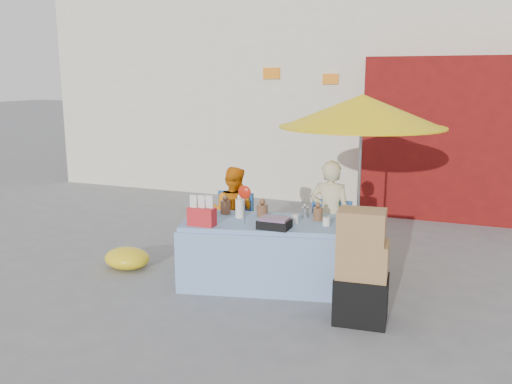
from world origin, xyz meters
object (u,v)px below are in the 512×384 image
at_px(umbrella, 362,112).
at_px(box_stack, 362,271).
at_px(vendor_orange, 233,213).
at_px(chair_left, 229,241).
at_px(market_table, 268,252).
at_px(chair_right, 326,253).
at_px(vendor_beige, 330,216).

bearing_deg(umbrella, box_stack, -77.47).
relative_size(vendor_orange, umbrella, 0.57).
xyz_separation_m(chair_left, box_stack, (1.86, -1.13, 0.25)).
bearing_deg(market_table, chair_right, 32.83).
bearing_deg(market_table, vendor_orange, 123.56).
distance_m(vendor_orange, vendor_beige, 1.25).
xyz_separation_m(market_table, umbrella, (0.83, 0.83, 1.52)).
relative_size(market_table, chair_left, 2.40).
relative_size(market_table, box_stack, 1.87).
bearing_deg(chair_left, chair_right, 0.85).
distance_m(chair_left, umbrella, 2.27).
xyz_separation_m(vendor_orange, vendor_beige, (1.25, 0.00, 0.08)).
relative_size(chair_right, vendor_beige, 0.64).
bearing_deg(chair_left, market_table, -36.54).
bearing_deg(umbrella, market_table, -135.09).
distance_m(chair_right, box_stack, 1.31).
bearing_deg(vendor_beige, umbrella, -152.59).
bearing_deg(chair_right, chair_left, -179.15).
bearing_deg(vendor_orange, chair_right, 174.72).
height_order(chair_left, chair_right, same).
bearing_deg(market_table, chair_left, 129.75).
bearing_deg(vendor_beige, box_stack, 116.73).
bearing_deg(box_stack, umbrella, 102.53).
relative_size(vendor_orange, vendor_beige, 0.89).
bearing_deg(vendor_orange, chair_left, 90.95).
relative_size(chair_left, vendor_beige, 0.64).
bearing_deg(vendor_beige, vendor_orange, 0.85).
xyz_separation_m(chair_left, umbrella, (1.55, 0.28, 1.64)).
bearing_deg(chair_right, umbrella, 44.32).
xyz_separation_m(market_table, chair_left, (-0.72, 0.55, -0.12)).
xyz_separation_m(market_table, vendor_beige, (0.53, 0.68, 0.30)).
relative_size(market_table, vendor_beige, 1.53).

